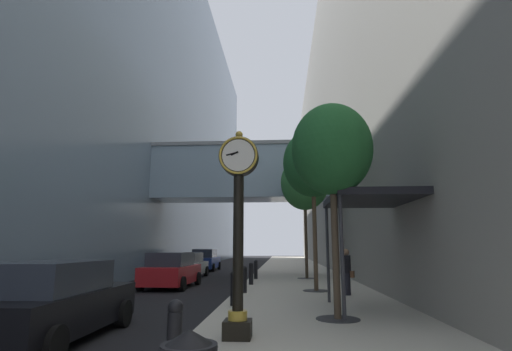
{
  "coord_description": "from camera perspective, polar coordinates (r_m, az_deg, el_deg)",
  "views": [
    {
      "loc": [
        1.97,
        -1.98,
        1.93
      ],
      "look_at": [
        0.87,
        14.21,
        4.92
      ],
      "focal_mm": 27.17,
      "sensor_mm": 36.0,
      "label": 1
    }
  ],
  "objects": [
    {
      "name": "bollard_third",
      "position": [
        12.54,
        -3.3,
        -16.09
      ],
      "size": [
        0.22,
        0.22,
        1.05
      ],
      "color": "black",
      "rests_on": "sidewalk_right"
    },
    {
      "name": "bollard_fourth",
      "position": [
        15.87,
        -1.74,
        -14.91
      ],
      "size": [
        0.22,
        0.22,
        1.05
      ],
      "color": "black",
      "rests_on": "sidewalk_right"
    },
    {
      "name": "street_clock",
      "position": [
        8.13,
        -2.61,
        -6.56
      ],
      "size": [
        0.84,
        0.55,
        4.27
      ],
      "color": "black",
      "rests_on": "sidewalk_right"
    },
    {
      "name": "ground_plane",
      "position": [
        29.11,
        0.0,
        -14.23
      ],
      "size": [
        110.0,
        110.0,
        0.0
      ],
      "primitive_type": "plane",
      "color": "black",
      "rests_on": "ground"
    },
    {
      "name": "street_tree_mid_near",
      "position": [
        17.02,
        8.37,
        1.74
      ],
      "size": [
        2.59,
        2.59,
        6.86
      ],
      "color": "#333335",
      "rests_on": "sidewalk_right"
    },
    {
      "name": "building_block_left",
      "position": [
        37.11,
        -17.45,
        11.61
      ],
      "size": [
        21.79,
        80.0,
        31.23
      ],
      "color": "slate",
      "rests_on": "ground"
    },
    {
      "name": "storefront_awning",
      "position": [
        12.08,
        16.22,
        -3.59
      ],
      "size": [
        2.4,
        3.6,
        3.3
      ],
      "color": "black",
      "rests_on": "sidewalk_right"
    },
    {
      "name": "bollard_sixth",
      "position": [
        22.55,
        -0.03,
        -13.58
      ],
      "size": [
        0.22,
        0.22,
        1.05
      ],
      "color": "black",
      "rests_on": "sidewalk_right"
    },
    {
      "name": "sidewalk_right",
      "position": [
        32.05,
        5.7,
        -13.71
      ],
      "size": [
        5.79,
        80.0,
        0.14
      ],
      "primitive_type": "cube",
      "color": "beige",
      "rests_on": "ground"
    },
    {
      "name": "street_tree_mid_far",
      "position": [
        23.25,
        7.18,
        -1.1
      ],
      "size": [
        2.84,
        2.84,
        7.18
      ],
      "color": "#333335",
      "rests_on": "sidewalk_right"
    },
    {
      "name": "bollard_fifth",
      "position": [
        19.2,
        -0.74,
        -14.13
      ],
      "size": [
        0.22,
        0.22,
        1.05
      ],
      "color": "black",
      "rests_on": "sidewalk_right"
    },
    {
      "name": "car_black_trailing",
      "position": [
        9.44,
        -27.67,
        -16.2
      ],
      "size": [
        2.08,
        4.53,
        1.63
      ],
      "color": "black",
      "rests_on": "ground"
    },
    {
      "name": "bollard_nearest",
      "position": [
        6.0,
        -11.93,
        -22.16
      ],
      "size": [
        0.22,
        0.22,
        1.05
      ],
      "color": "black",
      "rests_on": "sidewalk_right"
    },
    {
      "name": "building_block_right",
      "position": [
        34.91,
        17.67,
        8.87
      ],
      "size": [
        9.0,
        80.0,
        26.34
      ],
      "color": "gray",
      "rests_on": "ground"
    },
    {
      "name": "car_blue_near",
      "position": [
        32.72,
        -7.49,
        -12.26
      ],
      "size": [
        2.07,
        4.5,
        1.73
      ],
      "color": "navy",
      "rests_on": "ground"
    },
    {
      "name": "street_tree_near",
      "position": [
        10.67,
        11.09,
        3.67
      ],
      "size": [
        2.17,
        2.17,
        5.63
      ],
      "color": "#333335",
      "rests_on": "sidewalk_right"
    },
    {
      "name": "pedestrian_walking",
      "position": [
        15.48,
        13.21,
        -13.45
      ],
      "size": [
        0.52,
        0.45,
        1.71
      ],
      "color": "#23232D",
      "rests_on": "sidewalk_right"
    },
    {
      "name": "car_red_far",
      "position": [
        19.51,
        -12.37,
        -13.49
      ],
      "size": [
        2.19,
        4.29,
        1.66
      ],
      "color": "#AD191E",
      "rests_on": "ground"
    },
    {
      "name": "car_silver_mid",
      "position": [
        25.47,
        -10.1,
        -12.9
      ],
      "size": [
        2.09,
        4.36,
        1.55
      ],
      "color": "#B7BABF",
      "rests_on": "ground"
    }
  ]
}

